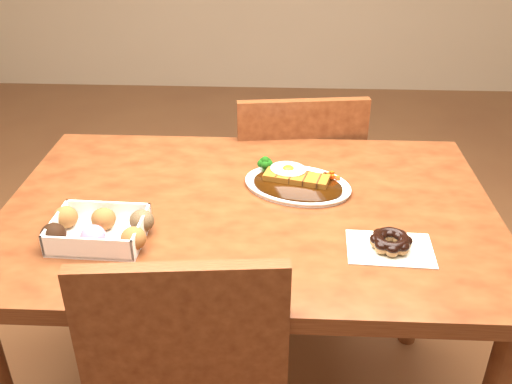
{
  "coord_description": "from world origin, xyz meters",
  "views": [
    {
      "loc": [
        0.07,
        -1.2,
        1.47
      ],
      "look_at": [
        0.02,
        -0.04,
        0.81
      ],
      "focal_mm": 40.0,
      "sensor_mm": 36.0,
      "label": 1
    }
  ],
  "objects_px": {
    "chair_far": "(294,194)",
    "table": "(249,238)",
    "katsu_curry_plate": "(296,182)",
    "pon_de_ring": "(391,242)",
    "donut_box": "(99,229)"
  },
  "relations": [
    {
      "from": "donut_box",
      "to": "pon_de_ring",
      "type": "distance_m",
      "value": 0.64
    },
    {
      "from": "katsu_curry_plate",
      "to": "pon_de_ring",
      "type": "bearing_deg",
      "value": -53.35
    },
    {
      "from": "pon_de_ring",
      "to": "katsu_curry_plate",
      "type": "bearing_deg",
      "value": 126.65
    },
    {
      "from": "table",
      "to": "pon_de_ring",
      "type": "height_order",
      "value": "pon_de_ring"
    },
    {
      "from": "table",
      "to": "donut_box",
      "type": "height_order",
      "value": "donut_box"
    },
    {
      "from": "chair_far",
      "to": "donut_box",
      "type": "bearing_deg",
      "value": 50.11
    },
    {
      "from": "katsu_curry_plate",
      "to": "donut_box",
      "type": "distance_m",
      "value": 0.51
    },
    {
      "from": "katsu_curry_plate",
      "to": "pon_de_ring",
      "type": "height_order",
      "value": "katsu_curry_plate"
    },
    {
      "from": "table",
      "to": "pon_de_ring",
      "type": "distance_m",
      "value": 0.38
    },
    {
      "from": "table",
      "to": "donut_box",
      "type": "bearing_deg",
      "value": -152.97
    },
    {
      "from": "donut_box",
      "to": "pon_de_ring",
      "type": "relative_size",
      "value": 1.23
    },
    {
      "from": "table",
      "to": "katsu_curry_plate",
      "type": "height_order",
      "value": "katsu_curry_plate"
    },
    {
      "from": "table",
      "to": "chair_far",
      "type": "relative_size",
      "value": 1.38
    },
    {
      "from": "chair_far",
      "to": "table",
      "type": "bearing_deg",
      "value": 69.59
    },
    {
      "from": "katsu_curry_plate",
      "to": "table",
      "type": "bearing_deg",
      "value": -139.72
    }
  ]
}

